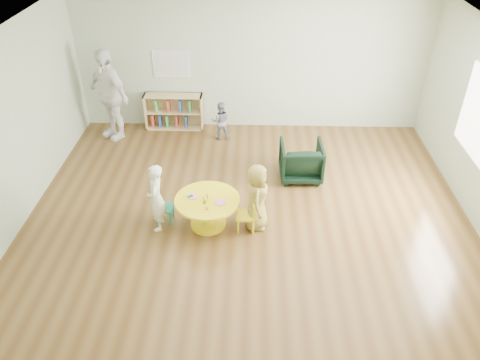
{
  "coord_description": "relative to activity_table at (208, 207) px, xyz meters",
  "views": [
    {
      "loc": [
        0.05,
        -6.03,
        4.64
      ],
      "look_at": [
        -0.12,
        -0.3,
        0.78
      ],
      "focal_mm": 35.0,
      "sensor_mm": 36.0,
      "label": 1
    }
  ],
  "objects": [
    {
      "name": "child_right",
      "position": [
        0.75,
        0.0,
        0.2
      ],
      "size": [
        0.37,
        0.55,
        1.09
      ],
      "primitive_type": "imported",
      "rotation": [
        0.0,
        0.0,
        1.52
      ],
      "color": "yellow",
      "rests_on": "ground"
    },
    {
      "name": "room",
      "position": [
        0.63,
        0.4,
        1.55
      ],
      "size": [
        7.1,
        7.0,
        2.8
      ],
      "color": "brown",
      "rests_on": "ground"
    },
    {
      "name": "alphabet_poster",
      "position": [
        -0.99,
        3.38,
        1.01
      ],
      "size": [
        0.74,
        0.01,
        0.54
      ],
      "color": "white",
      "rests_on": "ground"
    },
    {
      "name": "armchair",
      "position": [
        1.52,
        1.4,
        -0.0
      ],
      "size": [
        0.74,
        0.77,
        0.68
      ],
      "primitive_type": "imported",
      "rotation": [
        0.0,
        0.0,
        3.17
      ],
      "color": "black",
      "rests_on": "ground"
    },
    {
      "name": "child_left",
      "position": [
        -0.75,
        -0.07,
        0.21
      ],
      "size": [
        0.29,
        0.41,
        1.1
      ],
      "primitive_type": "imported",
      "rotation": [
        0.0,
        0.0,
        -1.51
      ],
      "color": "white",
      "rests_on": "ground"
    },
    {
      "name": "kid_chair_right",
      "position": [
        0.62,
        -0.08,
        -0.06
      ],
      "size": [
        0.28,
        0.28,
        0.52
      ],
      "rotation": [
        0.0,
        0.0,
        1.57
      ],
      "color": "yellow",
      "rests_on": "ground"
    },
    {
      "name": "kid_chair_left",
      "position": [
        -0.72,
        0.09,
        -0.07
      ],
      "size": [
        0.29,
        0.29,
        0.5
      ],
      "rotation": [
        0.0,
        0.0,
        -1.66
      ],
      "color": "#18846A",
      "rests_on": "ground"
    },
    {
      "name": "adult_caretaker",
      "position": [
        -2.17,
        2.82,
        0.58
      ],
      "size": [
        1.13,
        1.01,
        1.84
      ],
      "primitive_type": "imported",
      "rotation": [
        0.0,
        0.0,
        -0.65
      ],
      "color": "white",
      "rests_on": "ground"
    },
    {
      "name": "bookshelf",
      "position": [
        -1.0,
        3.26,
        0.03
      ],
      "size": [
        1.2,
        0.3,
        0.75
      ],
      "color": "tan",
      "rests_on": "ground"
    },
    {
      "name": "activity_table",
      "position": [
        0.0,
        0.0,
        0.0
      ],
      "size": [
        0.99,
        0.99,
        0.54
      ],
      "rotation": [
        0.0,
        0.0,
        -0.09
      ],
      "color": "yellow",
      "rests_on": "ground"
    },
    {
      "name": "toddler",
      "position": [
        0.02,
        2.78,
        0.06
      ],
      "size": [
        0.41,
        0.33,
        0.8
      ],
      "primitive_type": "imported",
      "rotation": [
        0.0,
        0.0,
        3.22
      ],
      "color": "#18223D",
      "rests_on": "ground"
    }
  ]
}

